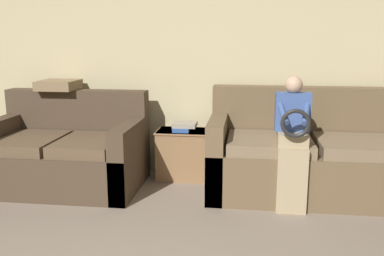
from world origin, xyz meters
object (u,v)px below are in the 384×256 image
couch_main (311,158)px  book_stack (184,126)px  throw_pillow (59,85)px  couch_side (66,154)px  child_left_seated (293,138)px  side_shelf (184,154)px

couch_main → book_stack: couch_main is taller
book_stack → throw_pillow: bearing=-178.8°
couch_side → book_stack: couch_side is taller
couch_side → book_stack: bearing=17.8°
couch_side → throw_pillow: bearing=119.7°
book_stack → throw_pillow: size_ratio=0.68×
child_left_seated → side_shelf: (-1.07, 0.71, -0.38)m
side_shelf → child_left_seated: bearing=-33.3°
child_left_seated → book_stack: 1.28m
couch_side → throw_pillow: (-0.20, 0.35, 0.68)m
couch_main → child_left_seated: child_left_seated is taller
child_left_seated → book_stack: child_left_seated is taller
child_left_seated → side_shelf: bearing=146.7°
throw_pillow → side_shelf: bearing=1.7°
couch_side → child_left_seated: bearing=-8.1°
couch_main → book_stack: bearing=167.9°
couch_main → couch_side: size_ratio=1.28×
child_left_seated → couch_side: bearing=171.9°
throw_pillow → couch_main: bearing=-5.4°
couch_side → child_left_seated: (2.24, -0.32, 0.32)m
couch_main → side_shelf: (-1.31, 0.29, -0.08)m
book_stack → side_shelf: bearing=95.1°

